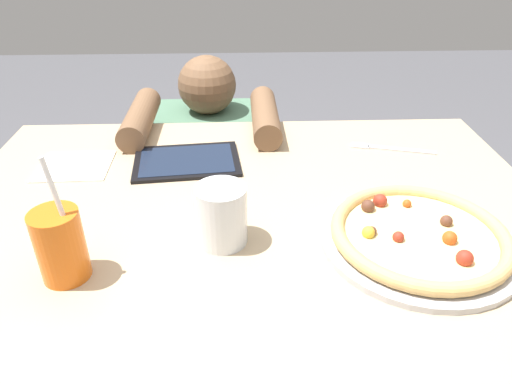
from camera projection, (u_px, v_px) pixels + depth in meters
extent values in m
cube|color=tan|center=(250.00, 221.00, 0.93)|extent=(1.20, 0.90, 0.04)
cylinder|color=#89765B|center=(74.00, 258.00, 1.42)|extent=(0.07, 0.07, 0.71)
cylinder|color=#89765B|center=(417.00, 249.00, 1.46)|extent=(0.07, 0.07, 0.71)
cylinder|color=#B7B7BC|center=(418.00, 242.00, 0.83)|extent=(0.34, 0.34, 0.01)
cylinder|color=#EFD68C|center=(419.00, 237.00, 0.82)|extent=(0.26, 0.26, 0.01)
torus|color=tan|center=(420.00, 233.00, 0.82)|extent=(0.31, 0.31, 0.02)
sphere|color=maroon|center=(465.00, 258.00, 0.75)|extent=(0.03, 0.03, 0.03)
sphere|color=maroon|center=(380.00, 201.00, 0.90)|extent=(0.03, 0.03, 0.03)
sphere|color=gold|center=(368.00, 232.00, 0.81)|extent=(0.02, 0.02, 0.02)
sphere|color=#BF4C19|center=(407.00, 204.00, 0.90)|extent=(0.02, 0.02, 0.02)
sphere|color=#BF4C19|center=(450.00, 238.00, 0.80)|extent=(0.02, 0.02, 0.02)
sphere|color=brown|center=(368.00, 206.00, 0.88)|extent=(0.03, 0.03, 0.03)
sphere|color=brown|center=(372.00, 231.00, 0.82)|extent=(0.02, 0.02, 0.02)
sphere|color=maroon|center=(398.00, 237.00, 0.80)|extent=(0.02, 0.02, 0.02)
sphere|color=brown|center=(446.00, 221.00, 0.84)|extent=(0.02, 0.02, 0.02)
cylinder|color=orange|center=(60.00, 246.00, 0.73)|extent=(0.08, 0.08, 0.12)
cylinder|color=white|center=(54.00, 192.00, 0.68)|extent=(0.03, 0.02, 0.11)
cylinder|color=silver|center=(222.00, 215.00, 0.81)|extent=(0.09, 0.09, 0.11)
cube|color=white|center=(231.00, 200.00, 0.80)|extent=(0.02, 0.02, 0.02)
cube|color=white|center=(217.00, 202.00, 0.81)|extent=(0.03, 0.03, 0.03)
cube|color=white|center=(213.00, 197.00, 0.80)|extent=(0.02, 0.02, 0.02)
cube|color=white|center=(75.00, 166.00, 1.08)|extent=(0.16, 0.15, 0.00)
cube|color=silver|center=(402.00, 150.00, 1.15)|extent=(0.16, 0.06, 0.00)
cube|color=silver|center=(360.00, 146.00, 1.17)|extent=(0.05, 0.03, 0.00)
cube|color=black|center=(187.00, 161.00, 1.09)|extent=(0.26, 0.19, 0.01)
cube|color=#192338|center=(187.00, 160.00, 1.09)|extent=(0.22, 0.16, 0.00)
cylinder|color=#333847|center=(215.00, 237.00, 1.73)|extent=(0.29, 0.29, 0.45)
cube|color=#4C7259|center=(211.00, 149.00, 1.54)|extent=(0.36, 0.22, 0.26)
sphere|color=brown|center=(207.00, 85.00, 1.43)|extent=(0.18, 0.18, 0.18)
cylinder|color=brown|center=(140.00, 118.00, 1.23)|extent=(0.07, 0.28, 0.07)
cylinder|color=brown|center=(265.00, 116.00, 1.24)|extent=(0.07, 0.28, 0.07)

